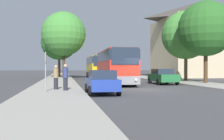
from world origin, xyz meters
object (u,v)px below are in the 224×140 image
(bus_middle, at_px, (97,67))
(tree_left_near, at_px, (59,42))
(pedestrian_waiting_near, at_px, (56,77))
(tree_right_mid, at_px, (186,35))
(bus_front, at_px, (115,66))
(tree_right_near, at_px, (206,29))
(parked_car_left_curb, at_px, (102,82))
(parked_car_right_near, at_px, (163,76))
(pedestrian_waiting_far, at_px, (65,77))
(tree_left_far, at_px, (64,34))
(parked_car_right_far, at_px, (119,73))
(bus_stop_sign, at_px, (46,67))

(bus_middle, height_order, tree_left_near, tree_left_near)
(pedestrian_waiting_near, height_order, tree_right_mid, tree_right_mid)
(bus_front, relative_size, tree_right_near, 1.34)
(parked_car_left_curb, distance_m, tree_left_near, 28.85)
(parked_car_right_near, bearing_deg, pedestrian_waiting_far, 36.93)
(bus_front, relative_size, parked_car_right_near, 2.66)
(bus_front, bearing_deg, tree_right_near, -11.04)
(bus_front, height_order, tree_left_far, tree_left_far)
(pedestrian_waiting_near, bearing_deg, tree_right_mid, 104.32)
(bus_middle, xyz_separation_m, parked_car_right_far, (5.17, 7.67, -1.02))
(parked_car_right_near, distance_m, bus_stop_sign, 13.75)
(tree_right_mid, bearing_deg, parked_car_right_far, 102.42)
(tree_left_near, height_order, tree_left_far, tree_left_far)
(bus_middle, xyz_separation_m, tree_right_mid, (9.25, -10.85, 3.78))
(parked_car_right_far, height_order, tree_right_mid, tree_right_mid)
(tree_right_near, relative_size, tree_right_mid, 1.00)
(parked_car_left_curb, relative_size, pedestrian_waiting_far, 2.21)
(parked_car_right_far, height_order, tree_right_near, tree_right_near)
(pedestrian_waiting_far, bearing_deg, parked_car_left_curb, -22.20)
(parked_car_right_near, xyz_separation_m, tree_left_far, (-9.91, 14.88, 5.98))
(parked_car_left_curb, distance_m, pedestrian_waiting_far, 2.75)
(parked_car_right_far, bearing_deg, parked_car_left_curb, 76.38)
(bus_front, relative_size, tree_right_mid, 1.34)
(bus_front, relative_size, pedestrian_waiting_near, 6.51)
(pedestrian_waiting_far, bearing_deg, parked_car_right_near, 48.41)
(parked_car_right_near, bearing_deg, tree_right_near, 168.94)
(bus_front, bearing_deg, bus_middle, 92.29)
(tree_right_mid, bearing_deg, pedestrian_waiting_near, -145.84)
(bus_middle, relative_size, tree_left_far, 1.07)
(bus_middle, relative_size, parked_car_right_near, 2.55)
(tree_left_near, xyz_separation_m, tree_left_far, (0.72, -4.51, 0.80))
(tree_left_far, bearing_deg, parked_car_left_curb, -84.46)
(pedestrian_waiting_far, bearing_deg, parked_car_right_far, 82.98)
(pedestrian_waiting_near, distance_m, tree_left_far, 22.02)
(pedestrian_waiting_far, xyz_separation_m, tree_right_mid, (14.26, 11.05, 4.53))
(bus_middle, xyz_separation_m, parked_car_left_curb, (-2.75, -23.44, -1.01))
(parked_car_left_curb, bearing_deg, parked_car_right_far, 75.99)
(parked_car_left_curb, xyz_separation_m, tree_left_far, (-2.30, 23.70, 6.00))
(bus_front, bearing_deg, parked_car_right_near, -12.33)
(parked_car_right_near, relative_size, bus_stop_sign, 1.65)
(pedestrian_waiting_far, xyz_separation_m, tree_left_far, (-0.04, 22.17, 5.74))
(pedestrian_waiting_near, bearing_deg, tree_left_far, 158.49)
(bus_middle, xyz_separation_m, pedestrian_waiting_far, (-5.02, -21.90, -0.75))
(parked_car_right_near, height_order, bus_stop_sign, bus_stop_sign)
(bus_middle, distance_m, tree_right_mid, 14.75)
(bus_front, xyz_separation_m, parked_car_left_curb, (-2.83, -10.04, -1.03))
(tree_right_near, bearing_deg, bus_stop_sign, -155.11)
(parked_car_right_near, height_order, tree_left_near, tree_left_near)
(parked_car_right_far, height_order, tree_left_near, tree_left_near)
(bus_middle, relative_size, tree_right_mid, 1.29)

